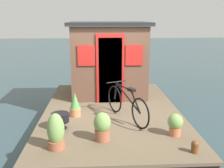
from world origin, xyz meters
TOP-DOWN VIEW (x-y plane):
  - ground_plane at (0.00, 0.00)m, footprint 60.00×60.00m
  - houseboat_deck at (0.00, 0.00)m, footprint 5.08×3.24m
  - houseboat_cabin at (1.43, 0.00)m, footprint 1.85×2.23m
  - bicycle at (-0.65, -0.29)m, footprint 1.60×0.80m
  - potted_plant_rosemary at (-0.36, 0.85)m, footprint 0.25×0.25m
  - potted_plant_sage at (-1.65, 0.26)m, footprint 0.31×0.31m
  - potted_plant_fern at (-1.92, 1.05)m, footprint 0.30×0.30m
  - potted_plant_succulent at (-1.51, -1.13)m, footprint 0.29×0.29m
  - charcoal_grill at (-1.08, 1.09)m, footprint 0.36×0.36m
  - mooring_bollard at (-2.20, -1.27)m, footprint 0.13×0.13m

SIDE VIEW (x-z plane):
  - ground_plane at x=0.00m, z-range 0.00..0.00m
  - houseboat_deck at x=0.00m, z-range 0.00..0.51m
  - mooring_bollard at x=-2.20m, z-range 0.51..0.73m
  - charcoal_grill at x=-1.08m, z-range 0.57..0.90m
  - potted_plant_succulent at x=-1.51m, z-range 0.52..0.95m
  - potted_plant_rosemary at x=-0.36m, z-range 0.49..1.04m
  - potted_plant_sage at x=-1.65m, z-range 0.51..1.05m
  - potted_plant_fern at x=-1.92m, z-range 0.48..1.12m
  - bicycle at x=-0.65m, z-range 0.48..1.25m
  - houseboat_cabin at x=1.43m, z-range 0.52..2.59m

